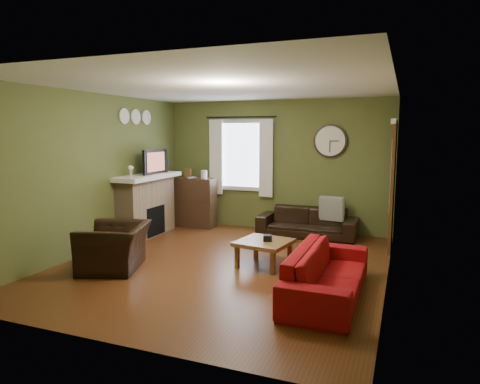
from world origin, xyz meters
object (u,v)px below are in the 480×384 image
(bookshelf, at_px, (195,203))
(sofa_brown, at_px, (307,222))
(armchair, at_px, (115,247))
(sofa_red, at_px, (327,273))
(coffee_table, at_px, (264,253))

(bookshelf, distance_m, sofa_brown, 2.39)
(bookshelf, height_order, armchair, bookshelf)
(armchair, bearing_deg, sofa_red, 71.85)
(bookshelf, height_order, sofa_red, bookshelf)
(armchair, bearing_deg, coffee_table, 95.32)
(armchair, relative_size, coffee_table, 1.38)
(sofa_red, height_order, coffee_table, sofa_red)
(bookshelf, relative_size, sofa_red, 0.52)
(sofa_red, bearing_deg, sofa_brown, 16.98)
(sofa_red, distance_m, armchair, 3.04)
(sofa_brown, distance_m, armchair, 3.66)
(sofa_brown, relative_size, coffee_table, 2.56)
(bookshelf, height_order, coffee_table, bookshelf)
(armchair, bearing_deg, bookshelf, 164.95)
(coffee_table, bearing_deg, sofa_red, -38.02)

